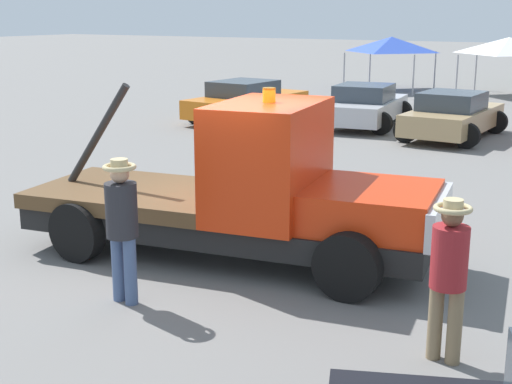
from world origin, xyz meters
The scene contains 9 objects.
ground_plane centered at (0.00, 0.00, 0.00)m, with size 160.00×160.00×0.00m, color slate.
tow_truck centered at (0.38, 0.06, 0.98)m, with size 6.32×2.84×2.53m.
person_near_truck centered at (3.70, -1.66, 1.03)m, with size 0.39×0.39×1.74m.
person_at_hood centered at (-0.19, -2.10, 1.08)m, with size 0.41×0.41×1.83m.
parked_car_orange centered at (-6.69, 11.92, 0.65)m, with size 2.75×4.91×1.34m.
parked_car_silver centered at (-2.81, 12.72, 0.65)m, with size 2.73×4.46×1.34m.
parked_car_tan centered at (0.17, 11.93, 0.65)m, with size 2.53×4.34×1.34m.
canopy_tent_blue centered at (-5.76, 23.40, 2.09)m, with size 3.31×3.31×2.44m.
canopy_tent_white centered at (-0.66, 23.75, 2.14)m, with size 3.45×3.45×2.49m.
Camera 1 is at (5.38, -8.52, 3.54)m, focal length 50.00 mm.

